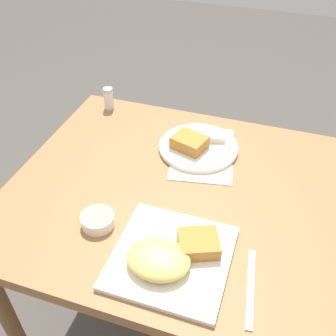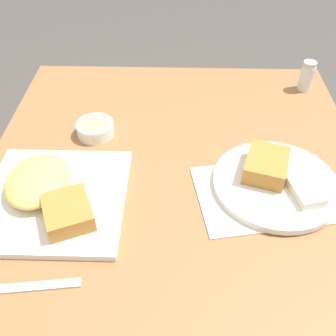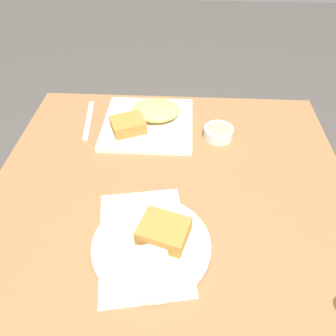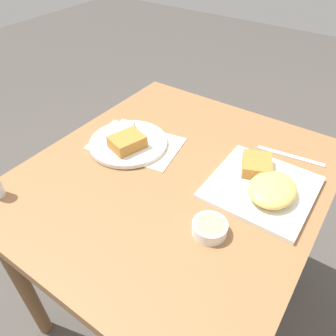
{
  "view_description": "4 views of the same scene",
  "coord_description": "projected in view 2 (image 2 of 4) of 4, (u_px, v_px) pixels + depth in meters",
  "views": [
    {
      "loc": [
        0.26,
        -0.8,
        1.52
      ],
      "look_at": [
        -0.01,
        0.03,
        0.79
      ],
      "focal_mm": 42.0,
      "sensor_mm": 36.0,
      "label": 1
    },
    {
      "loc": [
        0.61,
        -0.0,
        1.32
      ],
      "look_at": [
        0.0,
        -0.02,
        0.76
      ],
      "focal_mm": 42.0,
      "sensor_mm": 36.0,
      "label": 2
    },
    {
      "loc": [
        -0.03,
        0.6,
        1.36
      ],
      "look_at": [
        0.01,
        -0.01,
        0.77
      ],
      "focal_mm": 35.0,
      "sensor_mm": 36.0,
      "label": 3
    },
    {
      "loc": [
        -0.62,
        -0.4,
        1.39
      ],
      "look_at": [
        -0.03,
        0.0,
        0.78
      ],
      "focal_mm": 35.0,
      "sensor_mm": 36.0,
      "label": 4
    }
  ],
  "objects": [
    {
      "name": "butter_knife",
      "position": [
        16.0,
        288.0,
        0.64
      ],
      "size": [
        0.04,
        0.21,
        0.0
      ],
      "rotation": [
        0.0,
        0.0,
        1.7
      ],
      "color": "silver",
      "rests_on": "dining_table"
    },
    {
      "name": "salt_shaker",
      "position": [
        307.0,
        78.0,
        1.07
      ],
      "size": [
        0.04,
        0.04,
        0.08
      ],
      "color": "white",
      "rests_on": "dining_table"
    },
    {
      "name": "plate_square_near",
      "position": [
        50.0,
        193.0,
        0.77
      ],
      "size": [
        0.28,
        0.28,
        0.06
      ],
      "color": "white",
      "rests_on": "dining_table"
    },
    {
      "name": "sauce_ramekin",
      "position": [
        96.0,
        128.0,
        0.94
      ],
      "size": [
        0.09,
        0.09,
        0.03
      ],
      "color": "white",
      "rests_on": "dining_table"
    },
    {
      "name": "dining_table",
      "position": [
        176.0,
        203.0,
        0.91
      ],
      "size": [
        0.93,
        0.84,
        0.74
      ],
      "color": "olive",
      "rests_on": "ground_plane"
    },
    {
      "name": "ground_plane",
      "position": [
        173.0,
        330.0,
        1.35
      ],
      "size": [
        8.0,
        8.0,
        0.0
      ],
      "primitive_type": "plane",
      "color": "#4C4742"
    },
    {
      "name": "menu_card",
      "position": [
        269.0,
        193.0,
        0.8
      ],
      "size": [
        0.24,
        0.32,
        0.0
      ],
      "rotation": [
        0.0,
        0.0,
        0.18
      ],
      "color": "beige",
      "rests_on": "dining_table"
    },
    {
      "name": "plate_oval_far",
      "position": [
        276.0,
        179.0,
        0.81
      ],
      "size": [
        0.26,
        0.26,
        0.05
      ],
      "color": "white",
      "rests_on": "menu_card"
    }
  ]
}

